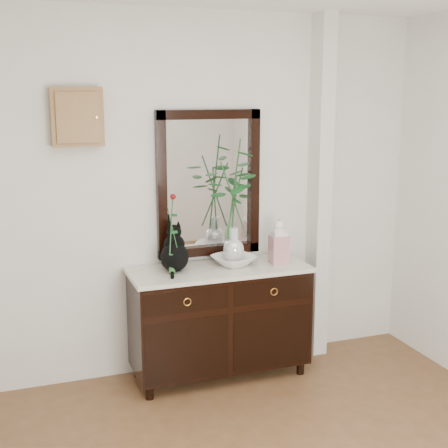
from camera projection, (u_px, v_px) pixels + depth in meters
name	position (u px, v px, depth m)	size (l,w,h in m)	color
wall_back	(196.00, 196.00, 4.67)	(3.60, 0.04, 2.70)	silver
pilaster	(319.00, 191.00, 4.93)	(0.12, 0.20, 2.70)	silver
sideboard	(219.00, 316.00, 4.66)	(1.33, 0.52, 0.82)	black
wall_mirror	(209.00, 184.00, 4.68)	(0.80, 0.06, 1.10)	black
key_cabinet	(77.00, 117.00, 4.23)	(0.35, 0.10, 0.40)	brown
cat	(174.00, 248.00, 4.48)	(0.23, 0.29, 0.33)	black
lotus_bowl	(234.00, 260.00, 4.64)	(0.30, 0.30, 0.07)	white
vase_branches	(234.00, 201.00, 4.55)	(0.44, 0.44, 0.93)	silver
bud_vase_rose	(171.00, 234.00, 4.36)	(0.07, 0.07, 0.59)	#2B642C
ginger_jar	(279.00, 241.00, 4.67)	(0.13, 0.13, 0.34)	white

